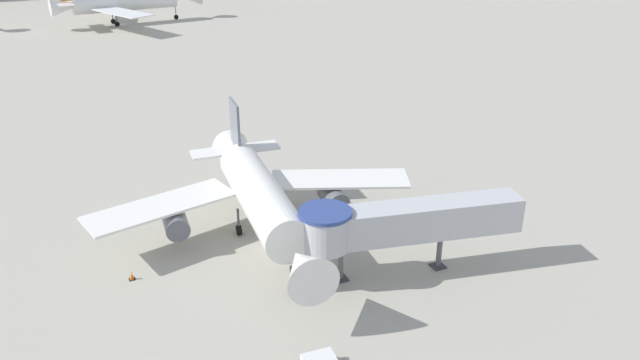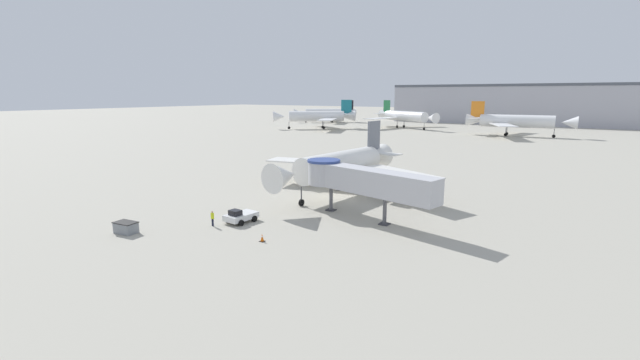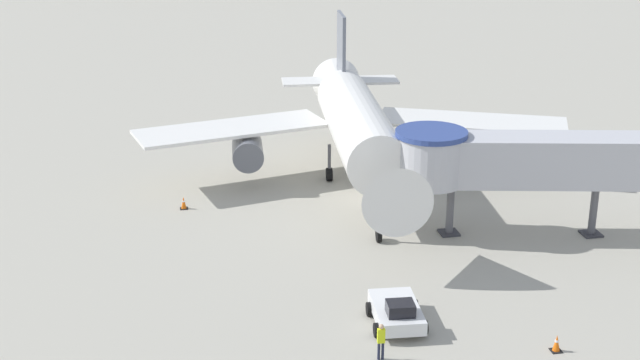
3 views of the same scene
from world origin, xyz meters
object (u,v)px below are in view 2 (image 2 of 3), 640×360
object	(u,v)px
main_airplane	(342,165)
service_container_gray	(126,227)
traffic_cone_apron_front	(262,238)
traffic_cone_port_wing	(273,184)
background_jet_black_tail	(328,113)
traffic_cone_starboard_wing	(413,203)
background_jet_teal_tail	(318,116)
background_jet_orange_tail	(514,121)
background_jet_green_tail	(404,116)
pushback_tug_white	(240,216)
ground_crew_marshaller	(212,217)
jet_bridge	(358,179)

from	to	relation	value
main_airplane	service_container_gray	xyz separation A→B (m)	(-9.66, -27.96, -3.68)
traffic_cone_apron_front	traffic_cone_port_wing	bearing A→B (deg)	127.22
background_jet_black_tail	traffic_cone_starboard_wing	bearing A→B (deg)	-3.25
main_airplane	background_jet_teal_tail	xyz separation A→B (m)	(-69.14, 97.26, 0.93)
main_airplane	service_container_gray	bearing A→B (deg)	-104.08
background_jet_orange_tail	background_jet_green_tail	size ratio (longest dim) A/B	1.06
background_jet_black_tail	traffic_cone_apron_front	bearing A→B (deg)	-9.06
traffic_cone_port_wing	background_jet_orange_tail	world-z (taller)	background_jet_orange_tail
traffic_cone_port_wing	pushback_tug_white	bearing A→B (deg)	-61.49
background_jet_orange_tail	background_jet_green_tail	distance (m)	47.29
traffic_cone_apron_front	ground_crew_marshaller	distance (m)	7.93
traffic_cone_apron_front	background_jet_orange_tail	xyz separation A→B (m)	(1.01, 130.14, 4.77)
service_container_gray	main_airplane	bearing A→B (deg)	70.94
traffic_cone_starboard_wing	traffic_cone_port_wing	bearing A→B (deg)	-177.53
traffic_cone_port_wing	background_jet_teal_tail	world-z (taller)	background_jet_teal_tail
traffic_cone_port_wing	ground_crew_marshaller	world-z (taller)	ground_crew_marshaller
traffic_cone_starboard_wing	background_jet_black_tail	bearing A→B (deg)	126.27
traffic_cone_starboard_wing	jet_bridge	bearing A→B (deg)	-111.53
traffic_cone_port_wing	ground_crew_marshaller	bearing A→B (deg)	-68.71
background_jet_orange_tail	traffic_cone_port_wing	bearing A→B (deg)	166.25
background_jet_black_tail	service_container_gray	bearing A→B (deg)	-13.71
main_airplane	background_jet_green_tail	xyz separation A→B (m)	(-40.56, 120.74, 0.79)
jet_bridge	background_jet_green_tail	world-z (taller)	background_jet_green_tail
traffic_cone_apron_front	traffic_cone_port_wing	world-z (taller)	traffic_cone_apron_front
main_airplane	traffic_cone_port_wing	size ratio (longest dim) A/B	37.03
background_jet_black_tail	background_jet_teal_tail	bearing A→B (deg)	-12.43
service_container_gray	background_jet_black_tail	size ratio (longest dim) A/B	0.09
jet_bridge	background_jet_orange_tail	distance (m)	117.58
traffic_cone_port_wing	background_jet_black_tail	size ratio (longest dim) A/B	0.03
jet_bridge	background_jet_teal_tail	distance (m)	131.63
ground_crew_marshaller	background_jet_orange_tail	world-z (taller)	background_jet_orange_tail
service_container_gray	background_jet_teal_tail	bearing A→B (deg)	115.41
ground_crew_marshaller	background_jet_orange_tail	distance (m)	129.70
traffic_cone_apron_front	traffic_cone_starboard_wing	bearing A→B (deg)	71.16
traffic_cone_apron_front	background_jet_teal_tail	xyz separation A→B (m)	(-73.12, 119.39, 4.83)
ground_crew_marshaller	background_jet_teal_tail	xyz separation A→B (m)	(-65.26, 118.58, 4.21)
pushback_tug_white	background_jet_black_tail	distance (m)	176.67
ground_crew_marshaller	background_jet_black_tail	xyz separation A→B (m)	(-84.84, 156.86, 3.90)
background_jet_black_tail	background_jet_green_tail	world-z (taller)	background_jet_green_tail
main_airplane	traffic_cone_apron_front	size ratio (longest dim) A/B	36.86
traffic_cone_starboard_wing	traffic_cone_port_wing	xyz separation A→B (m)	(-22.78, -0.98, 0.01)
pushback_tug_white	service_container_gray	xyz separation A→B (m)	(-7.28, -9.43, -0.11)
pushback_tug_white	background_jet_green_tail	xyz separation A→B (m)	(-38.18, 139.27, 4.37)
pushback_tug_white	traffic_cone_starboard_wing	world-z (taller)	pushback_tug_white
jet_bridge	pushback_tug_white	xyz separation A→B (m)	(-10.19, -9.00, -3.89)
ground_crew_marshaller	pushback_tug_white	bearing A→B (deg)	65.14
background_jet_orange_tail	main_airplane	bearing A→B (deg)	172.16
jet_bridge	background_jet_teal_tail	xyz separation A→B (m)	(-76.95, 106.80, 0.61)
traffic_cone_starboard_wing	traffic_cone_port_wing	size ratio (longest dim) A/B	0.98
service_container_gray	background_jet_orange_tail	size ratio (longest dim) A/B	0.07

